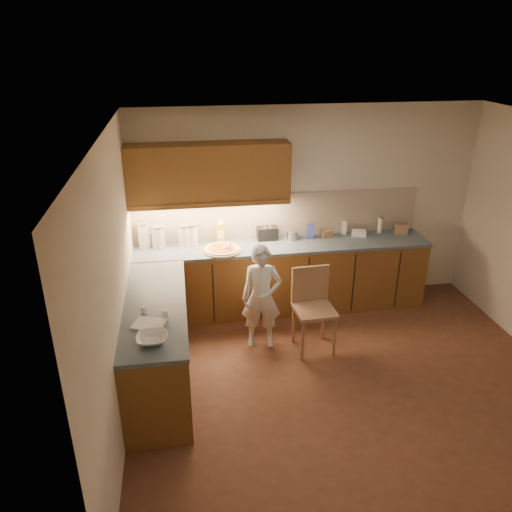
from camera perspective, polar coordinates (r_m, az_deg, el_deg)
name	(u,v)px	position (r m, az deg, el deg)	size (l,w,h in m)	color
room	(363,235)	(4.67, 12.12, 2.35)	(4.54, 4.50, 2.62)	#552F1D
l_counter	(245,296)	(6.07, -1.22, -4.56)	(3.77, 2.62, 0.92)	brown
backsplash	(279,215)	(6.52, 2.61, 4.68)	(3.75, 0.02, 0.58)	#B9A68F
upper_cabinets	(209,173)	(6.06, -5.44, 9.44)	(1.95, 0.36, 0.73)	brown
pizza_on_board	(222,249)	(6.15, -3.87, 0.77)	(0.48, 0.48, 0.19)	tan
child	(262,297)	(5.69, 0.64, -4.72)	(0.46, 0.30, 1.25)	white
wooden_chair	(313,303)	(5.73, 6.50, -5.37)	(0.46, 0.46, 0.97)	tan
mixing_bowl	(152,339)	(4.45, -11.81, -9.24)	(0.27, 0.27, 0.07)	white
canister_a	(144,235)	(6.34, -12.66, 2.37)	(0.17, 0.17, 0.33)	beige
canister_b	(158,237)	(6.30, -11.10, 2.18)	(0.17, 0.17, 0.29)	beige
canister_c	(184,235)	(6.30, -8.19, 2.35)	(0.15, 0.15, 0.29)	silver
canister_d	(191,234)	(6.33, -7.39, 2.50)	(0.17, 0.17, 0.28)	white
oil_jug	(220,232)	(6.36, -4.08, 2.71)	(0.10, 0.07, 0.30)	gold
toaster	(267,233)	(6.47, 1.31, 2.61)	(0.26, 0.15, 0.17)	black
steel_pot	(292,235)	(6.50, 4.17, 2.41)	(0.15, 0.15, 0.12)	#A5A5A9
blue_box	(310,231)	(6.54, 6.24, 2.84)	(0.10, 0.07, 0.19)	#324398
card_box_a	(327,233)	(6.63, 8.10, 2.59)	(0.14, 0.10, 0.10)	tan
white_bottle	(344,228)	(6.74, 10.04, 3.19)	(0.06, 0.06, 0.18)	white
flat_pack	(359,233)	(6.75, 11.68, 2.58)	(0.18, 0.13, 0.07)	white
tall_jar	(380,225)	(6.89, 14.02, 3.47)	(0.07, 0.07, 0.22)	white
card_box_b	(401,228)	(6.97, 16.25, 3.08)	(0.17, 0.13, 0.13)	#A57858
dough_cloth	(149,324)	(4.71, -12.11, -7.63)	(0.28, 0.22, 0.02)	white
spice_jar_a	(144,310)	(4.89, -12.69, -6.05)	(0.05, 0.05, 0.07)	white
spice_jar_b	(165,313)	(4.79, -10.35, -6.48)	(0.05, 0.05, 0.07)	white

